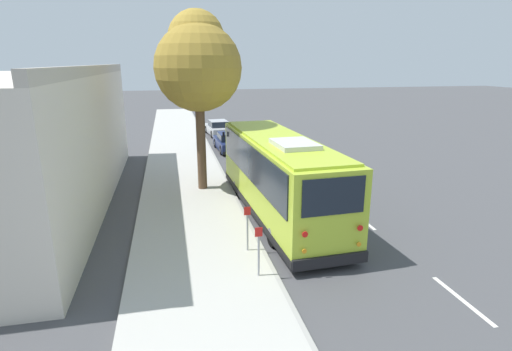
{
  "coord_description": "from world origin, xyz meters",
  "views": [
    {
      "loc": [
        -14.87,
        4.44,
        6.23
      ],
      "look_at": [
        2.02,
        0.76,
        1.3
      ],
      "focal_mm": 28.0,
      "sensor_mm": 36.0,
      "label": 1
    }
  ],
  "objects": [
    {
      "name": "parked_sedan_silver",
      "position": [
        19.92,
        0.27,
        0.6
      ],
      "size": [
        4.43,
        2.09,
        1.3
      ],
      "rotation": [
        0.0,
        0.0,
        0.09
      ],
      "color": "#A8AAAF",
      "rests_on": "ground"
    },
    {
      "name": "lane_stripe_ahead",
      "position": [
        5.22,
        -3.06,
        0.0
      ],
      "size": [
        2.4,
        0.14,
        0.01
      ],
      "primitive_type": "cube",
      "color": "silver",
      "rests_on": "ground"
    },
    {
      "name": "street_tree",
      "position": [
        4.43,
        2.99,
        6.22
      ],
      "size": [
        4.04,
        4.04,
        8.45
      ],
      "color": "brown",
      "rests_on": "sidewalk_slab"
    },
    {
      "name": "parked_sedan_navy",
      "position": [
        13.4,
        0.31,
        0.61
      ],
      "size": [
        4.21,
        1.87,
        1.32
      ],
      "rotation": [
        0.0,
        0.0,
        0.04
      ],
      "color": "#19234C",
      "rests_on": "ground"
    },
    {
      "name": "curb_strip",
      "position": [
        0.0,
        1.61,
        0.07
      ],
      "size": [
        80.0,
        0.14,
        0.15
      ],
      "primitive_type": "cube",
      "color": "#9D9A94",
      "rests_on": "ground"
    },
    {
      "name": "building_backdrop",
      "position": [
        3.82,
        11.17,
        2.86
      ],
      "size": [
        18.38,
        7.71,
        6.1
      ],
      "color": "beige",
      "rests_on": "ground"
    },
    {
      "name": "shuttle_bus",
      "position": [
        0.45,
        0.16,
        1.86
      ],
      "size": [
        10.57,
        3.15,
        3.47
      ],
      "rotation": [
        0.0,
        0.0,
        0.05
      ],
      "color": "#ADC633",
      "rests_on": "ground"
    },
    {
      "name": "ground_plane",
      "position": [
        0.0,
        0.0,
        0.0
      ],
      "size": [
        160.0,
        160.0,
        0.0
      ],
      "primitive_type": "plane",
      "color": "#474749"
    },
    {
      "name": "sidewalk_slab",
      "position": [
        0.0,
        3.83,
        0.07
      ],
      "size": [
        80.0,
        4.3,
        0.15
      ],
      "primitive_type": "cube",
      "color": "#B2AFA8",
      "rests_on": "ground"
    },
    {
      "name": "lane_stripe_mid",
      "position": [
        -0.78,
        -3.06,
        0.0
      ],
      "size": [
        2.4,
        0.14,
        0.01
      ],
      "primitive_type": "cube",
      "color": "silver",
      "rests_on": "ground"
    },
    {
      "name": "lane_stripe_behind",
      "position": [
        -6.78,
        -3.06,
        0.0
      ],
      "size": [
        2.4,
        0.14,
        0.01
      ],
      "primitive_type": "cube",
      "color": "silver",
      "rests_on": "ground"
    },
    {
      "name": "sign_post_far",
      "position": [
        -2.9,
        2.13,
        0.94
      ],
      "size": [
        0.06,
        0.22,
        1.54
      ],
      "color": "gray",
      "rests_on": "sidewalk_slab"
    },
    {
      "name": "sign_post_near",
      "position": [
        -4.59,
        2.13,
        0.94
      ],
      "size": [
        0.06,
        0.22,
        1.53
      ],
      "color": "gray",
      "rests_on": "sidewalk_slab"
    }
  ]
}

